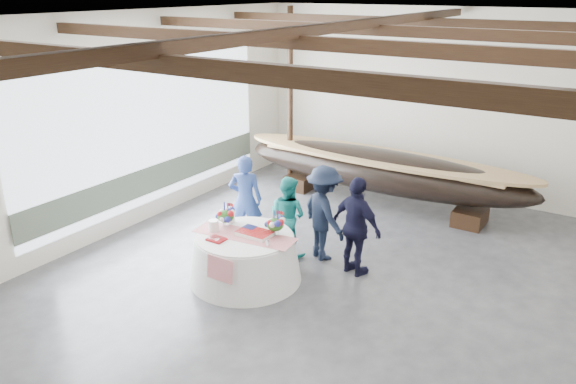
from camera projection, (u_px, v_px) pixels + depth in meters
The scene contains 13 objects.
floor at pixel (326, 293), 9.59m from camera, with size 10.00×12.00×0.01m, color #3D3D42.
wall_back at pixel (450, 104), 13.53m from camera, with size 10.00×0.02×4.50m, color silver.
wall_left at pixel (113, 127), 11.35m from camera, with size 0.02×12.00×4.50m, color silver.
ceiling at pixel (334, 19), 8.03m from camera, with size 10.00×12.00×0.01m, color white.
pavilion_structure at pixel (356, 50), 8.79m from camera, with size 9.80×11.76×4.50m.
open_bay at pixel (153, 137), 12.26m from camera, with size 0.03×7.00×3.20m.
longboat_display at pixel (380, 170), 13.17m from camera, with size 7.24×1.45×1.36m.
banquet_table at pixel (245, 257), 9.93m from camera, with size 2.00×2.00×0.85m.
tabletop_items at pixel (247, 224), 9.88m from camera, with size 1.90×0.99×0.40m.
guest_woman_blue at pixel (245, 200), 11.22m from camera, with size 0.67×0.44×1.84m, color navy.
guest_woman_teal at pixel (288, 216), 10.75m from camera, with size 0.77×0.60×1.59m, color teal.
guest_man_left at pixel (324, 213), 10.55m from camera, with size 1.19×0.68×1.84m, color black.
guest_man_right at pixel (357, 227), 9.96m from camera, with size 1.08×0.45×1.84m, color black.
Camera 1 is at (4.00, -7.40, 4.95)m, focal length 35.00 mm.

